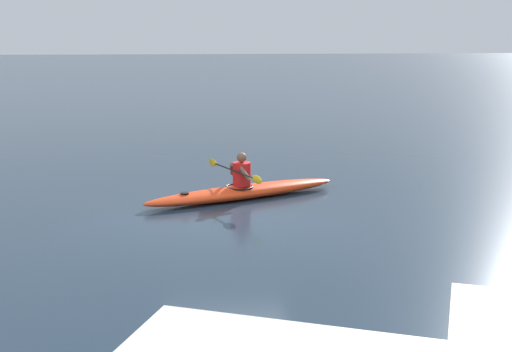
% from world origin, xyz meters
% --- Properties ---
extents(ground_plane, '(160.00, 160.00, 0.00)m').
position_xyz_m(ground_plane, '(0.00, 0.00, 0.00)').
color(ground_plane, '#1E2D3D').
extents(kayak, '(4.48, 2.52, 0.29)m').
position_xyz_m(kayak, '(-0.46, -1.72, 0.15)').
color(kayak, red).
rests_on(kayak, ground).
extents(kayaker, '(1.05, 2.24, 0.73)m').
position_xyz_m(kayaker, '(-0.41, -1.70, 0.59)').
color(kayaker, red).
rests_on(kayaker, kayak).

